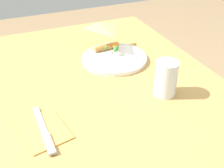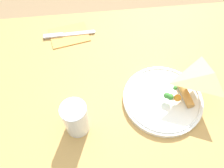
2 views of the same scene
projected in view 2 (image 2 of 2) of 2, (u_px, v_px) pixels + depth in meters
name	position (u px, v px, depth m)	size (l,w,h in m)	color
ground_plane	(122.00, 150.00, 1.40)	(6.00, 6.00, 0.00)	#997A56
dining_table	(128.00, 99.00, 0.86)	(1.03, 0.78, 0.77)	tan
plate_pizza	(164.00, 98.00, 0.70)	(0.26, 0.26, 0.05)	white
milk_glass	(76.00, 119.00, 0.62)	(0.07, 0.07, 0.12)	white
napkin_folded	(69.00, 35.00, 0.88)	(0.17, 0.14, 0.00)	#E59E4C
butter_knife	(66.00, 34.00, 0.88)	(0.21, 0.02, 0.01)	#B2B2B7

